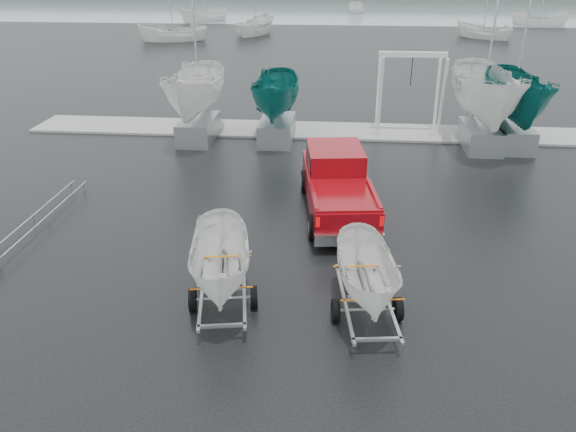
{
  "coord_description": "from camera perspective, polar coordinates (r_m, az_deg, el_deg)",
  "views": [
    {
      "loc": [
        1.03,
        -15.48,
        8.54
      ],
      "look_at": [
        -0.38,
        -0.01,
        1.2
      ],
      "focal_mm": 35.0,
      "sensor_mm": 36.0,
      "label": 1
    }
  ],
  "objects": [
    {
      "name": "keelboat_0",
      "position": [
        27.74,
        -9.55,
        15.42
      ],
      "size": [
        2.48,
        3.2,
        10.65
      ],
      "color": "#95989D",
      "rests_on": "ground"
    },
    {
      "name": "trailer_parked",
      "position": [
        14.04,
        -7.01,
        -0.29
      ],
      "size": [
        1.87,
        3.75,
        4.63
      ],
      "rotation": [
        0.0,
        0.0,
        0.17
      ],
      "color": "#95989D",
      "rests_on": "ground"
    },
    {
      "name": "moored_boat_3",
      "position": [
        82.42,
        24.14,
        17.29
      ],
      "size": [
        3.09,
        3.03,
        11.55
      ],
      "rotation": [
        0.0,
        0.0,
        1.43
      ],
      "color": "silver",
      "rests_on": "ground"
    },
    {
      "name": "keelboat_1",
      "position": [
        27.32,
        -1.17,
        14.52
      ],
      "size": [
        2.18,
        3.2,
        6.91
      ],
      "color": "#95989D",
      "rests_on": "ground"
    },
    {
      "name": "lake",
      "position": [
        115.8,
        5.03,
        20.97
      ],
      "size": [
        300.0,
        300.0,
        0.0
      ],
      "primitive_type": "plane",
      "color": "slate",
      "rests_on": "ground"
    },
    {
      "name": "moored_boat_5",
      "position": [
        93.09,
        6.97,
        19.86
      ],
      "size": [
        2.56,
        2.62,
        11.23
      ],
      "rotation": [
        0.0,
        0.0,
        6.23
      ],
      "color": "silver",
      "rests_on": "ground"
    },
    {
      "name": "moored_boat_1",
      "position": [
        67.12,
        -3.38,
        17.95
      ],
      "size": [
        3.63,
        3.69,
        11.9
      ],
      "rotation": [
        0.0,
        0.0,
        2.87
      ],
      "color": "silver",
      "rests_on": "ground"
    },
    {
      "name": "trailer_hitched",
      "position": [
        13.7,
        8.38,
        -1.91
      ],
      "size": [
        1.84,
        3.72,
        4.28
      ],
      "rotation": [
        0.0,
        0.0,
        0.13
      ],
      "color": "#95989D",
      "rests_on": "ground"
    },
    {
      "name": "moored_boat_2",
      "position": [
        67.13,
        19.14,
        16.68
      ],
      "size": [
        3.53,
        3.52,
        11.28
      ],
      "rotation": [
        0.0,
        0.0,
        4.0
      ],
      "color": "silver",
      "rests_on": "ground"
    },
    {
      "name": "pickup_truck",
      "position": [
        20.22,
        4.99,
        3.59
      ],
      "size": [
        2.94,
        6.52,
        2.09
      ],
      "rotation": [
        0.0,
        0.0,
        0.13
      ],
      "color": "maroon",
      "rests_on": "ground"
    },
    {
      "name": "boat_hoist",
      "position": [
        29.29,
        12.35,
        13.17
      ],
      "size": [
        3.3,
        2.18,
        4.12
      ],
      "color": "silver",
      "rests_on": "ground"
    },
    {
      "name": "keelboat_3",
      "position": [
        28.4,
        22.79,
        14.06
      ],
      "size": [
        2.47,
        3.2,
        10.64
      ],
      "color": "#95989D",
      "rests_on": "ground"
    },
    {
      "name": "mast_rack_0",
      "position": [
        20.96,
        -23.9,
        -0.01
      ],
      "size": [
        0.56,
        6.5,
        0.06
      ],
      "rotation": [
        0.0,
        0.0,
        1.57
      ],
      "color": "#95989D",
      "rests_on": "ground"
    },
    {
      "name": "dock",
      "position": [
        29.73,
        3.05,
        8.67
      ],
      "size": [
        30.0,
        3.0,
        0.12
      ],
      "primitive_type": "cube",
      "color": "#969791",
      "rests_on": "ground"
    },
    {
      "name": "moored_boat_4",
      "position": [
        80.91,
        -8.46,
        18.98
      ],
      "size": [
        3.95,
        3.95,
        11.67
      ],
      "rotation": [
        0.0,
        0.0,
        5.47
      ],
      "color": "silver",
      "rests_on": "ground"
    },
    {
      "name": "moored_boat_0",
      "position": [
        62.85,
        -11.54,
        17.01
      ],
      "size": [
        3.4,
        3.35,
        11.63
      ],
      "rotation": [
        0.0,
        0.0,
        4.97
      ],
      "color": "silver",
      "rests_on": "ground"
    },
    {
      "name": "keelboat_2",
      "position": [
        27.64,
        20.1,
        15.25
      ],
      "size": [
        2.77,
        3.2,
        10.95
      ],
      "color": "#95989D",
      "rests_on": "ground"
    },
    {
      "name": "ground_plane",
      "position": [
        17.71,
        1.23,
        -3.55
      ],
      "size": [
        120.0,
        120.0,
        0.0
      ],
      "primitive_type": "plane",
      "color": "black",
      "rests_on": "ground"
    }
  ]
}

